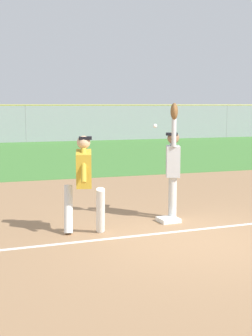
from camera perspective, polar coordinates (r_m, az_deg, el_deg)
ground_plane at (r=8.21m, az=8.73°, el=-8.53°), size 73.13×73.13×0.00m
outfield_grass at (r=22.38m, az=-9.17°, el=1.60°), size 54.66×15.17×0.01m
first_base at (r=9.47m, az=4.99°, el=-6.07°), size 0.40×0.40×0.08m
fielder at (r=9.54m, az=5.53°, el=0.62°), size 0.43×0.87×2.28m
runner at (r=8.44m, az=-4.95°, el=-1.11°), size 0.76×0.84×1.72m
baseball at (r=9.03m, az=3.43°, el=4.96°), size 0.07×0.07×0.07m
outfield_fence at (r=29.80m, az=-11.66°, el=5.14°), size 54.74×0.08×2.25m
parked_car_white at (r=33.76m, az=-10.88°, el=4.65°), size 4.50×2.31×1.25m
parked_car_blue at (r=35.59m, az=-0.48°, el=4.92°), size 4.57×2.47×1.25m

